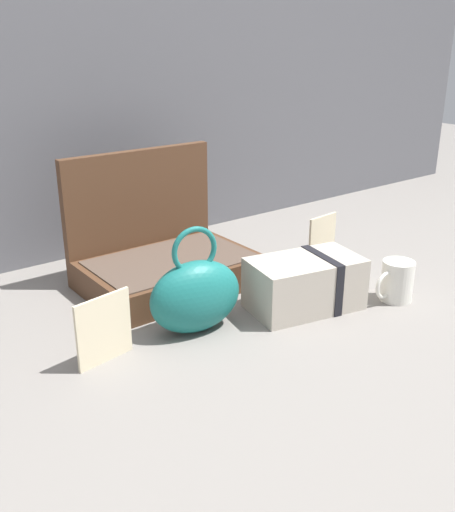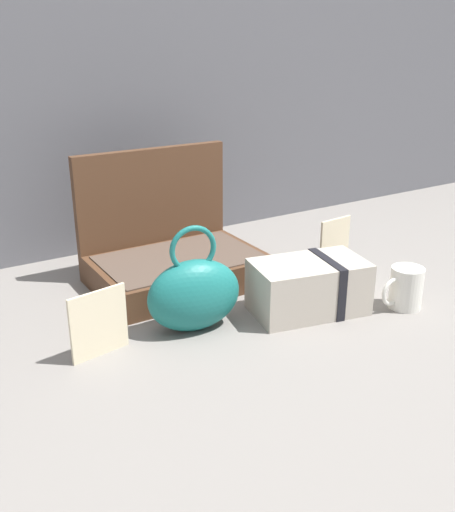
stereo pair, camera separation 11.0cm
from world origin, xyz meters
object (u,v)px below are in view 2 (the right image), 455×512
Objects in this scene: open_suitcase at (172,253)px; info_card_left at (99,323)px; cream_toiletry_bag at (310,287)px; poster_card_right at (334,247)px; teal_pouch_handbag at (194,294)px; coffee_mug at (405,288)px.

open_suitcase is 3.02× the size of info_card_left.
open_suitcase reaches higher than info_card_left.
cream_toiletry_bag is 0.23m from poster_card_right.
poster_card_right reaches higher than cream_toiletry_bag.
poster_card_right is (0.65, 0.07, 0.01)m from info_card_left.
poster_card_right is at bearing -3.64° from info_card_left.
poster_card_right is (0.45, 0.08, -0.01)m from teal_pouch_handbag.
open_suitcase is 1.78× the size of teal_pouch_handbag.
coffee_mug is 0.67m from info_card_left.
open_suitcase is 0.38m from info_card_left.
cream_toiletry_bag is 0.22m from coffee_mug.
open_suitcase is 0.36m from cream_toiletry_bag.
open_suitcase is 2.72× the size of poster_card_right.
info_card_left is 0.90× the size of poster_card_right.
teal_pouch_handbag is 1.70× the size of info_card_left.
poster_card_right reaches higher than info_card_left.
teal_pouch_handbag reaches higher than poster_card_right.
open_suitcase reaches higher than teal_pouch_handbag.
info_card_left reaches higher than cream_toiletry_bag.
teal_pouch_handbag is 0.45m from poster_card_right.
poster_card_right is at bearing -26.41° from open_suitcase.
coffee_mug is (0.19, -0.10, -0.01)m from cream_toiletry_bag.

